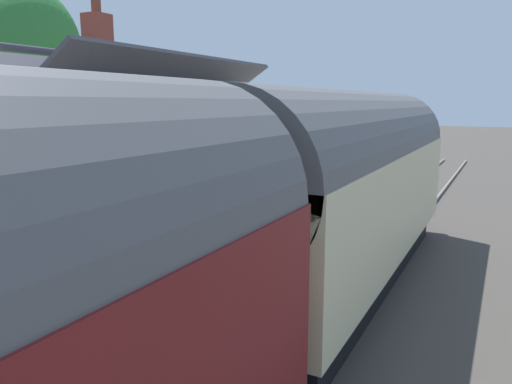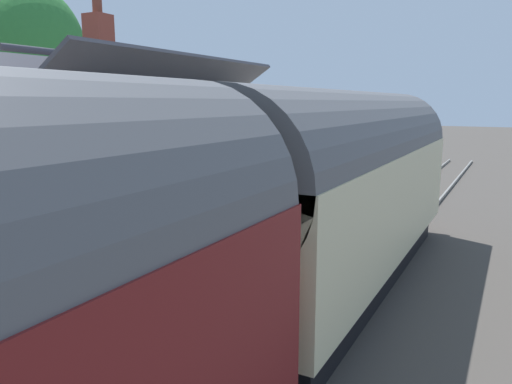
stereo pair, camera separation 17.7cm
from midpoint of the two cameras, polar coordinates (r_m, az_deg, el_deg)
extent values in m
plane|color=#423D38|center=(11.88, 5.39, -9.55)|extent=(160.00, 160.00, 0.00)
cube|color=#A39B8C|center=(13.90, -11.55, -4.96)|extent=(32.00, 6.72, 0.83)
cube|color=beige|center=(12.09, 0.25, -4.99)|extent=(32.00, 0.36, 0.02)
cube|color=gray|center=(11.40, 13.09, -10.31)|extent=(52.00, 0.08, 0.14)
cube|color=gray|center=(11.80, 6.21, -9.36)|extent=(52.00, 0.08, 0.14)
cube|color=black|center=(11.57, 9.78, -8.39)|extent=(9.67, 2.29, 0.70)
cube|color=beige|center=(11.18, 10.02, -1.09)|extent=(10.51, 2.70, 2.30)
cylinder|color=#515154|center=(11.01, 10.21, 4.78)|extent=(10.51, 2.65, 2.65)
cube|color=black|center=(11.60, 3.62, 0.91)|extent=(8.94, 0.03, 0.80)
cylinder|color=black|center=(14.49, 13.60, -4.66)|extent=(0.70, 2.16, 0.70)
cylinder|color=black|center=(8.82, 3.31, -14.44)|extent=(0.70, 2.16, 0.70)
cube|color=black|center=(16.18, 15.71, 3.68)|extent=(0.04, 2.16, 0.90)
cylinder|color=#F2EDCC|center=(16.34, 15.55, 0.28)|extent=(0.06, 0.24, 0.24)
cube|color=red|center=(16.46, 15.50, -1.26)|extent=(0.16, 2.56, 0.24)
cube|color=silver|center=(14.56, -13.67, 3.58)|extent=(7.89, 3.87, 3.12)
cube|color=#38383F|center=(13.86, -10.97, 12.41)|extent=(8.39, 2.20, 1.47)
cube|color=#38383F|center=(15.13, -16.87, 11.98)|extent=(8.39, 2.20, 1.47)
cylinder|color=#38383F|center=(14.51, -14.16, 14.68)|extent=(8.39, 0.16, 0.16)
cube|color=brown|center=(13.46, -18.31, 14.39)|extent=(0.56, 0.56, 2.31)
cylinder|color=brown|center=(13.62, -18.65, 19.98)|extent=(0.24, 0.24, 0.36)
cube|color=slate|center=(12.74, -9.50, 0.46)|extent=(0.90, 0.06, 2.10)
cube|color=slate|center=(11.57, -13.75, 2.55)|extent=(0.80, 0.05, 1.10)
cube|color=slate|center=(13.78, -6.09, 4.03)|extent=(0.80, 0.05, 1.10)
cube|color=brown|center=(20.56, 3.95, 2.68)|extent=(1.40, 0.41, 0.06)
cube|color=brown|center=(20.46, 4.42, 3.29)|extent=(1.40, 0.12, 0.40)
cube|color=black|center=(20.09, 3.29, 1.84)|extent=(0.06, 0.36, 0.44)
cube|color=black|center=(21.10, 4.56, 2.25)|extent=(0.06, 0.36, 0.44)
cube|color=black|center=(10.05, -27.29, -8.19)|extent=(0.08, 0.36, 0.44)
cube|color=gray|center=(23.21, 2.47, 2.89)|extent=(0.99, 0.32, 0.34)
ellipsoid|color=#4C8C2D|center=(23.17, 2.48, 3.58)|extent=(0.89, 0.29, 0.29)
cylinder|color=#4C3828|center=(23.23, -24.63, 4.57)|extent=(0.35, 0.35, 4.10)
ellipsoid|color=#2D7233|center=(23.23, -25.41, 14.50)|extent=(4.49, 4.23, 5.67)
cylinder|color=#4C3828|center=(25.84, -13.19, 4.80)|extent=(0.32, 0.32, 3.24)
ellipsoid|color=olive|center=(25.73, -13.46, 11.17)|extent=(3.85, 3.71, 3.57)
camera|label=1|loc=(0.09, -90.41, -0.08)|focal=34.06mm
camera|label=2|loc=(0.09, 89.59, 0.08)|focal=34.06mm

